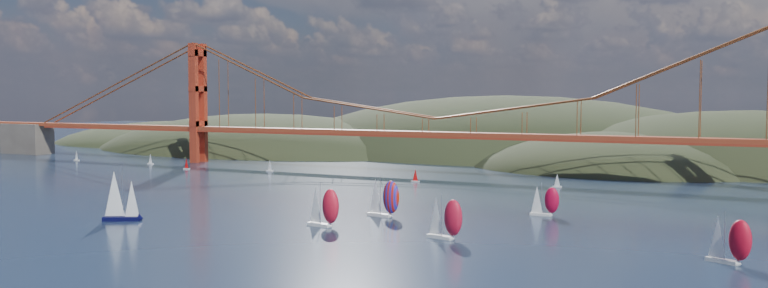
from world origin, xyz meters
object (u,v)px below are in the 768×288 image
(racer_1, at_px, (444,217))
(racer_rwb, at_px, (383,197))
(sloop_navy, at_px, (120,196))
(racer_0, at_px, (323,206))
(racer_2, at_px, (728,239))
(racer_3, at_px, (544,200))

(racer_1, distance_m, racer_rwb, 32.55)
(sloop_navy, height_order, racer_1, sloop_navy)
(sloop_navy, distance_m, racer_rwb, 65.21)
(racer_0, relative_size, racer_1, 1.04)
(racer_1, bearing_deg, racer_rwb, 153.43)
(racer_1, xyz_separation_m, racer_rwb, (-25.21, 20.59, 0.34))
(sloop_navy, xyz_separation_m, racer_1, (80.52, 13.93, -1.34))
(racer_0, xyz_separation_m, racer_1, (31.30, -1.30, -0.20))
(racer_0, height_order, racer_2, racer_0)
(racer_0, bearing_deg, racer_2, 9.82)
(sloop_navy, distance_m, racer_0, 51.53)
(sloop_navy, bearing_deg, racer_2, -22.35)
(racer_1, bearing_deg, racer_3, 87.49)
(racer_0, distance_m, racer_1, 31.33)
(sloop_navy, relative_size, racer_rwb, 1.28)
(sloop_navy, relative_size, racer_1, 1.37)
(sloop_navy, xyz_separation_m, racer_3, (91.55, 54.57, -2.03))
(racer_2, xyz_separation_m, racer_rwb, (-80.64, 19.04, 0.52))
(sloop_navy, distance_m, racer_2, 136.84)
(racer_2, xyz_separation_m, racer_3, (-44.40, 39.10, -0.51))
(racer_0, relative_size, racer_rwb, 0.97)
(racer_1, xyz_separation_m, racer_2, (55.43, 1.55, -0.19))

